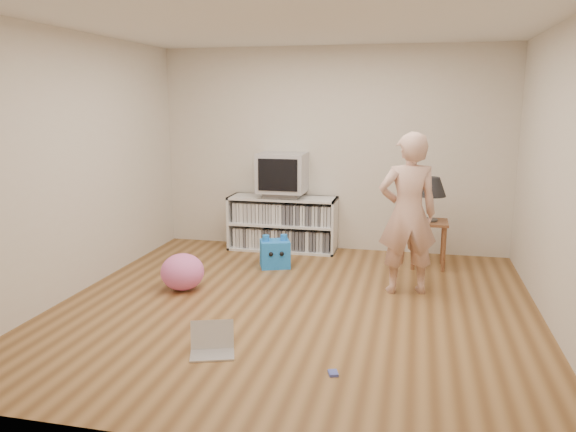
# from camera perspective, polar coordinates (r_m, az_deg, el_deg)

# --- Properties ---
(ground) EXTENTS (4.50, 4.50, 0.00)m
(ground) POSITION_cam_1_polar(r_m,az_deg,el_deg) (5.41, 0.70, -9.22)
(ground) COLOR brown
(ground) RESTS_ON ground
(walls) EXTENTS (4.52, 4.52, 2.60)m
(walls) POSITION_cam_1_polar(r_m,az_deg,el_deg) (5.09, 0.73, 4.59)
(walls) COLOR beige
(walls) RESTS_ON ground
(ceiling) EXTENTS (4.50, 4.50, 0.01)m
(ceiling) POSITION_cam_1_polar(r_m,az_deg,el_deg) (5.10, 0.77, 19.26)
(ceiling) COLOR white
(ceiling) RESTS_ON walls
(media_unit) EXTENTS (1.40, 0.45, 0.70)m
(media_unit) POSITION_cam_1_polar(r_m,az_deg,el_deg) (7.34, -0.51, -0.73)
(media_unit) COLOR white
(media_unit) RESTS_ON ground
(dvd_deck) EXTENTS (0.45, 0.35, 0.07)m
(dvd_deck) POSITION_cam_1_polar(r_m,az_deg,el_deg) (7.25, -0.54, 2.21)
(dvd_deck) COLOR gray
(dvd_deck) RESTS_ON media_unit
(crt_tv) EXTENTS (0.60, 0.53, 0.50)m
(crt_tv) POSITION_cam_1_polar(r_m,az_deg,el_deg) (7.21, -0.55, 4.44)
(crt_tv) COLOR #B1B1B6
(crt_tv) RESTS_ON dvd_deck
(side_table) EXTENTS (0.42, 0.42, 0.55)m
(side_table) POSITION_cam_1_polar(r_m,az_deg,el_deg) (6.76, 14.13, -1.61)
(side_table) COLOR brown
(side_table) RESTS_ON ground
(table_lamp) EXTENTS (0.34, 0.34, 0.52)m
(table_lamp) POSITION_cam_1_polar(r_m,az_deg,el_deg) (6.66, 14.35, 2.80)
(table_lamp) COLOR #333333
(table_lamp) RESTS_ON side_table
(person) EXTENTS (0.67, 0.53, 1.63)m
(person) POSITION_cam_1_polar(r_m,az_deg,el_deg) (5.72, 12.07, 0.21)
(person) COLOR beige
(person) RESTS_ON ground
(laptop) EXTENTS (0.41, 0.36, 0.23)m
(laptop) POSITION_cam_1_polar(r_m,az_deg,el_deg) (4.52, -7.70, -12.81)
(laptop) COLOR silver
(laptop) RESTS_ON ground
(playing_cards) EXTENTS (0.09, 0.11, 0.02)m
(playing_cards) POSITION_cam_1_polar(r_m,az_deg,el_deg) (4.19, 4.60, -15.62)
(playing_cards) COLOR #4B59C8
(playing_cards) RESTS_ON ground
(plush_blue) EXTENTS (0.41, 0.37, 0.39)m
(plush_blue) POSITION_cam_1_polar(r_m,az_deg,el_deg) (6.60, -1.33, -3.81)
(plush_blue) COLOR #197CF5
(plush_blue) RESTS_ON ground
(plush_pink) EXTENTS (0.52, 0.52, 0.38)m
(plush_pink) POSITION_cam_1_polar(r_m,az_deg,el_deg) (5.92, -10.67, -5.60)
(plush_pink) COLOR pink
(plush_pink) RESTS_ON ground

